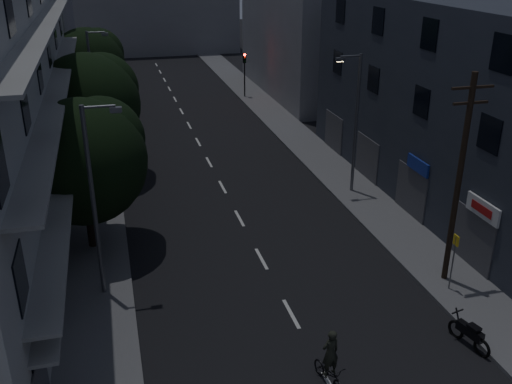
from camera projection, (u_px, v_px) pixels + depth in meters
name	position (u px, v px, depth m)	size (l,w,h in m)	color
ground	(208.00, 160.00, 39.13)	(160.00, 160.00, 0.00)	black
sidewalk_left	(95.00, 169.00, 37.34)	(3.00, 90.00, 0.15)	#565659
sidewalk_right	(311.00, 150.00, 40.85)	(3.00, 90.00, 0.15)	#565659
lane_markings	(193.00, 133.00, 44.67)	(0.15, 60.50, 0.01)	beige
building_right	(466.00, 111.00, 29.99)	(6.19, 28.00, 11.00)	#292E38
building_far_left	(35.00, 10.00, 53.57)	(6.00, 20.00, 16.00)	slate
building_far_right	(297.00, 26.00, 54.46)	(6.00, 20.00, 13.00)	slate
building_far_end	(147.00, 15.00, 77.10)	(24.00, 8.00, 10.00)	slate
tree_near	(84.00, 157.00, 25.93)	(5.86, 5.86, 7.22)	black
tree_mid	(89.00, 101.00, 34.01)	(6.26, 6.26, 7.70)	black
tree_far	(88.00, 62.00, 46.30)	(6.02, 6.02, 7.44)	black
traffic_signal_far_right	(245.00, 66.00, 53.93)	(0.28, 0.37, 4.10)	black
traffic_signal_far_left	(100.00, 79.00, 48.57)	(0.28, 0.37, 4.10)	black
street_lamp_left_near	(95.00, 194.00, 22.17)	(1.51, 0.25, 8.00)	#5A5D62
street_lamp_right	(355.00, 118.00, 32.09)	(1.51, 0.25, 8.00)	#57595F
street_lamp_left_far	(94.00, 83.00, 40.39)	(1.51, 0.25, 8.00)	#5C5E63
utility_pole	(459.00, 178.00, 23.04)	(1.80, 0.24, 9.00)	black
bus_stop_sign	(454.00, 252.00, 23.43)	(0.06, 0.35, 2.52)	#595B60
motorcycle	(469.00, 334.00, 20.70)	(0.71, 1.93, 1.26)	black
cyclist	(329.00, 367.00, 18.75)	(0.95, 1.80, 2.17)	black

